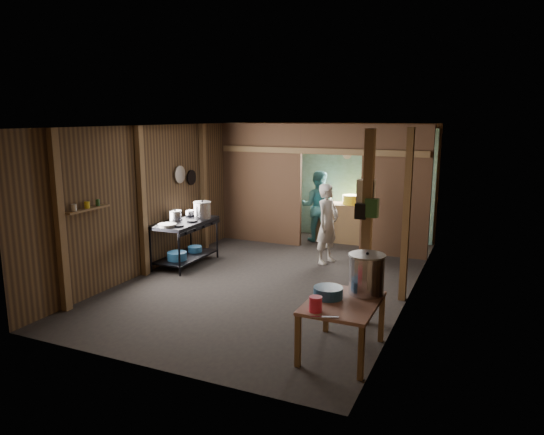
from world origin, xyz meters
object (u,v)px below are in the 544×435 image
at_px(gas_range, 185,243).
at_px(pink_bucket, 316,304).
at_px(stock_pot, 367,275).
at_px(yellow_tub, 351,200).
at_px(prep_table, 342,327).
at_px(stove_pot_large, 202,210).
at_px(cook, 327,224).

relative_size(gas_range, pink_bucket, 8.29).
xyz_separation_m(stock_pot, yellow_tub, (-1.52, 4.87, 0.07)).
distance_m(prep_table, yellow_tub, 5.44).
bearing_deg(prep_table, stove_pot_large, 143.07).
distance_m(prep_table, pink_bucket, 0.61).
bearing_deg(pink_bucket, gas_range, 142.28).
height_order(stove_pot_large, cook, cook).
distance_m(prep_table, cook, 3.76).
bearing_deg(pink_bucket, prep_table, 65.71).
bearing_deg(yellow_tub, pink_bucket, -78.52).
bearing_deg(yellow_tub, gas_range, -128.99).
relative_size(gas_range, prep_table, 1.30).
bearing_deg(yellow_tub, cook, -89.26).
distance_m(stove_pot_large, yellow_tub, 3.39).
xyz_separation_m(stove_pot_large, pink_bucket, (3.35, -3.08, -0.26)).
relative_size(stove_pot_large, yellow_tub, 0.91).
relative_size(gas_range, stove_pot_large, 4.18).
xyz_separation_m(gas_range, stock_pot, (3.89, -1.94, 0.46)).
xyz_separation_m(stock_pot, cook, (-1.50, 3.13, -0.12)).
bearing_deg(cook, stock_pot, -138.48).
height_order(stove_pot_large, stock_pot, stove_pot_large).
bearing_deg(stove_pot_large, cook, 20.61).
distance_m(stock_pot, pink_bucket, 0.88).
relative_size(pink_bucket, cook, 0.11).
xyz_separation_m(pink_bucket, cook, (-1.13, 3.92, 0.03)).
height_order(prep_table, stove_pot_large, stove_pot_large).
xyz_separation_m(stove_pot_large, cook, (2.23, 0.84, -0.23)).
bearing_deg(cook, yellow_tub, 16.72).
relative_size(gas_range, stock_pot, 2.76).
xyz_separation_m(yellow_tub, cook, (0.02, -1.74, -0.20)).
relative_size(pink_bucket, yellow_tub, 0.46).
xyz_separation_m(gas_range, prep_table, (3.71, -2.31, -0.10)).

